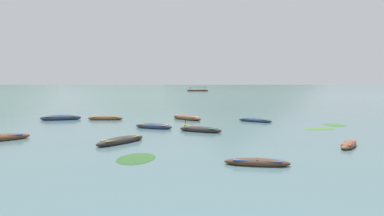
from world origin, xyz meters
The scene contains 17 objects.
ground_plane centered at (0.00, 1500.00, 0.00)m, with size 6000.00×6000.00×0.00m, color slate.
mountain_2 centered at (-242.31, 2438.33, 225.24)m, with size 1406.52×1406.52×450.48m, color slate.
mountain_3 centered at (363.78, 2294.16, 272.91)m, with size 1409.07×1409.07×545.83m, color #56665B.
rowboat_1 centered at (-15.07, 32.16, 0.23)m, with size 4.69×2.25×0.73m.
rowboat_2 centered at (0.48, 22.40, 0.18)m, with size 4.02×2.80×0.59m.
rowboat_3 centered at (2.61, 10.83, 0.14)m, with size 3.50×1.53×0.45m.
rowboat_4 centered at (-5.53, 17.28, 0.18)m, with size 3.43×3.92×0.58m.
rowboat_5 centered at (9.88, 15.23, 0.15)m, with size 2.52×2.86×0.47m.
rowboat_6 centered at (-9.90, 31.95, 0.19)m, with size 4.12×1.26×0.61m.
rowboat_7 centered at (7.05, 29.36, 0.15)m, with size 3.69×3.10×0.49m.
rowboat_8 centered at (-0.43, 31.85, 0.22)m, with size 3.95×4.31×0.70m.
rowboat_9 centered at (-3.77, 24.68, 0.18)m, with size 3.93×2.63×0.59m.
ferry_0 centered at (9.19, 166.70, 0.45)m, with size 11.12×5.20×2.54m.
mooring_buoy centered at (-0.74, 25.91, 0.09)m, with size 0.37×0.37×0.87m.
weed_patch_1 centered at (11.61, 23.53, 0.00)m, with size 3.40×1.49×0.14m, color #477033.
weed_patch_2 centered at (-3.83, 12.54, 0.00)m, with size 2.91×2.10×0.14m, color #2D5628.
weed_patch_3 centered at (14.38, 26.13, 0.00)m, with size 2.63×2.08×0.14m, color #38662D.
Camera 1 is at (-1.49, -5.20, 4.23)m, focal length 29.78 mm.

